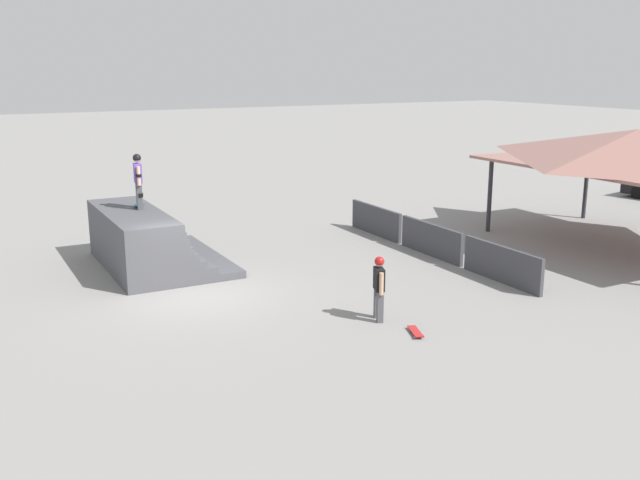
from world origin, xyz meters
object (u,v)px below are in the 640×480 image
object	(u,v)px
bystander_walking	(379,283)
skateboard_on_ground	(416,332)
skateboard_on_deck	(139,204)
skater_on_deck	(138,177)

from	to	relation	value
bystander_walking	skateboard_on_ground	bearing A→B (deg)	-148.43
bystander_walking	skateboard_on_ground	size ratio (longest dim) A/B	2.01
skateboard_on_deck	skateboard_on_ground	size ratio (longest dim) A/B	1.09
bystander_walking	skateboard_on_ground	world-z (taller)	bystander_walking
skateboard_on_deck	skater_on_deck	bearing A→B (deg)	12.60
skateboard_on_deck	bystander_walking	world-z (taller)	skateboard_on_deck
skater_on_deck	bystander_walking	bearing A→B (deg)	35.74
skater_on_deck	skateboard_on_ground	xyz separation A→B (m)	(8.77, 4.00, -2.67)
skateboard_on_deck	skateboard_on_ground	bearing A→B (deg)	46.21
skateboard_on_deck	skateboard_on_ground	distance (m)	10.14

